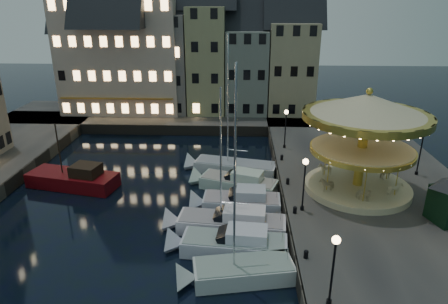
{
  "coord_description": "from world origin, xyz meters",
  "views": [
    {
      "loc": [
        2.44,
        -25.79,
        16.23
      ],
      "look_at": [
        1.0,
        8.0,
        3.2
      ],
      "focal_mm": 32.0,
      "sensor_mm": 36.0,
      "label": 1
    }
  ],
  "objects_px": {
    "carousel": "(365,125)",
    "bollard_d": "(282,157)",
    "streetlamp_a": "(334,261)",
    "bollard_c": "(288,181)",
    "motorboat_f": "(230,167)",
    "motorboat_d": "(236,202)",
    "red_fishing_boat": "(75,179)",
    "streetlamp_d": "(421,146)",
    "motorboat_b": "(228,244)",
    "bollard_b": "(295,209)",
    "streetlamp_c": "(286,123)",
    "motorboat_c": "(226,223)",
    "motorboat_e": "(234,183)",
    "motorboat_a": "(234,272)",
    "bollard_a": "(306,254)",
    "streetlamp_b": "(304,177)"
  },
  "relations": [
    {
      "from": "motorboat_e",
      "to": "motorboat_f",
      "type": "height_order",
      "value": "motorboat_f"
    },
    {
      "from": "streetlamp_b",
      "to": "motorboat_c",
      "type": "relative_size",
      "value": 0.35
    },
    {
      "from": "streetlamp_d",
      "to": "red_fishing_boat",
      "type": "relative_size",
      "value": 0.48
    },
    {
      "from": "streetlamp_c",
      "to": "bollard_c",
      "type": "distance_m",
      "value": 9.34
    },
    {
      "from": "streetlamp_d",
      "to": "motorboat_a",
      "type": "bearing_deg",
      "value": -140.09
    },
    {
      "from": "streetlamp_a",
      "to": "motorboat_d",
      "type": "bearing_deg",
      "value": 112.15
    },
    {
      "from": "motorboat_d",
      "to": "motorboat_f",
      "type": "distance_m",
      "value": 7.62
    },
    {
      "from": "streetlamp_d",
      "to": "bollard_a",
      "type": "bearing_deg",
      "value": -132.47
    },
    {
      "from": "motorboat_d",
      "to": "motorboat_e",
      "type": "distance_m",
      "value": 3.71
    },
    {
      "from": "red_fishing_boat",
      "to": "bollard_b",
      "type": "bearing_deg",
      "value": -18.25
    },
    {
      "from": "carousel",
      "to": "motorboat_f",
      "type": "bearing_deg",
      "value": 149.98
    },
    {
      "from": "bollard_b",
      "to": "motorboat_b",
      "type": "bearing_deg",
      "value": -146.0
    },
    {
      "from": "streetlamp_c",
      "to": "streetlamp_d",
      "type": "bearing_deg",
      "value": -29.91
    },
    {
      "from": "red_fishing_boat",
      "to": "streetlamp_d",
      "type": "bearing_deg",
      "value": 2.09
    },
    {
      "from": "streetlamp_b",
      "to": "red_fishing_boat",
      "type": "height_order",
      "value": "red_fishing_boat"
    },
    {
      "from": "carousel",
      "to": "motorboat_c",
      "type": "bearing_deg",
      "value": -156.57
    },
    {
      "from": "bollard_b",
      "to": "motorboat_d",
      "type": "relative_size",
      "value": 0.08
    },
    {
      "from": "motorboat_d",
      "to": "bollard_c",
      "type": "bearing_deg",
      "value": 27.34
    },
    {
      "from": "streetlamp_c",
      "to": "motorboat_c",
      "type": "bearing_deg",
      "value": -111.34
    },
    {
      "from": "bollard_b",
      "to": "carousel",
      "type": "relative_size",
      "value": 0.06
    },
    {
      "from": "bollard_b",
      "to": "streetlamp_d",
      "type": "bearing_deg",
      "value": 32.22
    },
    {
      "from": "bollard_d",
      "to": "motorboat_f",
      "type": "height_order",
      "value": "motorboat_f"
    },
    {
      "from": "streetlamp_d",
      "to": "motorboat_f",
      "type": "relative_size",
      "value": 0.35
    },
    {
      "from": "bollard_a",
      "to": "streetlamp_c",
      "type": "bearing_deg",
      "value": 88.24
    },
    {
      "from": "streetlamp_a",
      "to": "carousel",
      "type": "height_order",
      "value": "carousel"
    },
    {
      "from": "carousel",
      "to": "bollard_d",
      "type": "bearing_deg",
      "value": 131.34
    },
    {
      "from": "motorboat_e",
      "to": "streetlamp_d",
      "type": "bearing_deg",
      "value": 3.67
    },
    {
      "from": "bollard_c",
      "to": "carousel",
      "type": "relative_size",
      "value": 0.06
    },
    {
      "from": "motorboat_c",
      "to": "streetlamp_c",
      "type": "bearing_deg",
      "value": 68.66
    },
    {
      "from": "streetlamp_c",
      "to": "motorboat_e",
      "type": "bearing_deg",
      "value": -124.64
    },
    {
      "from": "bollard_a",
      "to": "motorboat_d",
      "type": "relative_size",
      "value": 0.08
    },
    {
      "from": "streetlamp_d",
      "to": "motorboat_a",
      "type": "height_order",
      "value": "motorboat_a"
    },
    {
      "from": "bollard_b",
      "to": "motorboat_a",
      "type": "bearing_deg",
      "value": -125.6
    },
    {
      "from": "bollard_b",
      "to": "carousel",
      "type": "height_order",
      "value": "carousel"
    },
    {
      "from": "streetlamp_c",
      "to": "red_fishing_boat",
      "type": "distance_m",
      "value": 21.57
    },
    {
      "from": "motorboat_b",
      "to": "motorboat_f",
      "type": "relative_size",
      "value": 0.68
    },
    {
      "from": "bollard_d",
      "to": "carousel",
      "type": "bearing_deg",
      "value": -48.66
    },
    {
      "from": "bollard_c",
      "to": "motorboat_b",
      "type": "xyz_separation_m",
      "value": [
        -4.85,
        -8.27,
        -0.96
      ]
    },
    {
      "from": "streetlamp_c",
      "to": "bollard_a",
      "type": "relative_size",
      "value": 7.32
    },
    {
      "from": "streetlamp_a",
      "to": "streetlamp_d",
      "type": "height_order",
      "value": "same"
    },
    {
      "from": "streetlamp_c",
      "to": "motorboat_b",
      "type": "xyz_separation_m",
      "value": [
        -5.45,
        -17.27,
        -3.37
      ]
    },
    {
      "from": "bollard_b",
      "to": "bollard_d",
      "type": "xyz_separation_m",
      "value": [
        0.0,
        10.5,
        0.0
      ]
    },
    {
      "from": "streetlamp_c",
      "to": "red_fishing_boat",
      "type": "height_order",
      "value": "red_fishing_boat"
    },
    {
      "from": "motorboat_f",
      "to": "carousel",
      "type": "bearing_deg",
      "value": -30.02
    },
    {
      "from": "streetlamp_a",
      "to": "bollard_d",
      "type": "distance_m",
      "value": 20.15
    },
    {
      "from": "motorboat_f",
      "to": "motorboat_d",
      "type": "bearing_deg",
      "value": -84.24
    },
    {
      "from": "streetlamp_c",
      "to": "bollard_b",
      "type": "relative_size",
      "value": 7.32
    },
    {
      "from": "bollard_a",
      "to": "motorboat_b",
      "type": "height_order",
      "value": "motorboat_b"
    },
    {
      "from": "bollard_c",
      "to": "motorboat_e",
      "type": "distance_m",
      "value": 4.94
    },
    {
      "from": "motorboat_c",
      "to": "motorboat_b",
      "type": "bearing_deg",
      "value": -84.97
    }
  ]
}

